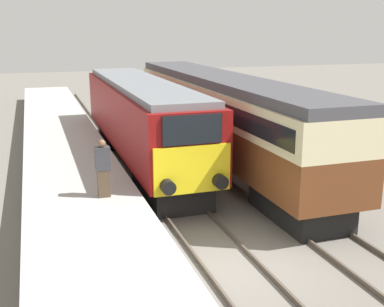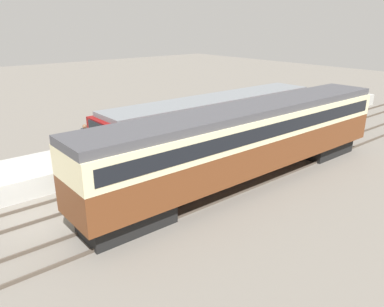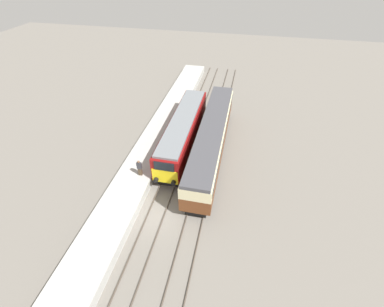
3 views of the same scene
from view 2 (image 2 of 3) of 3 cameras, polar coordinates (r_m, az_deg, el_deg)
ground_plane at (r=17.50m, az=-22.25°, el=-8.48°), size 120.00×120.00×0.00m
platform_left at (r=23.19m, az=-6.16°, el=1.11°), size 3.50×50.00×1.01m
rails_near_track at (r=19.24m, az=-8.08°, el=-4.32°), size 1.51×60.00×0.14m
rails_far_track at (r=16.70m, az=-1.85°, el=-8.00°), size 1.50×60.00×0.14m
locomotive at (r=21.57m, az=3.59°, el=4.24°), size 2.70×14.81×3.77m
passenger_carriage at (r=18.56m, az=8.66°, el=2.48°), size 2.75×18.32×3.99m
person_on_platform at (r=20.23m, az=-15.84°, el=1.87°), size 0.44×0.26×1.78m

